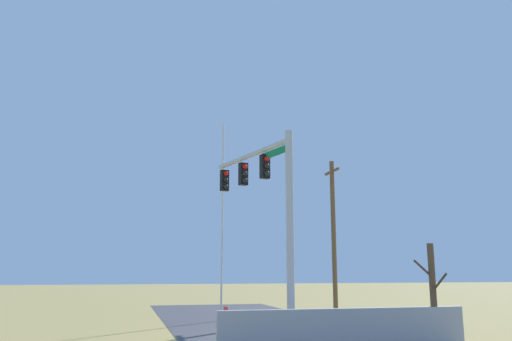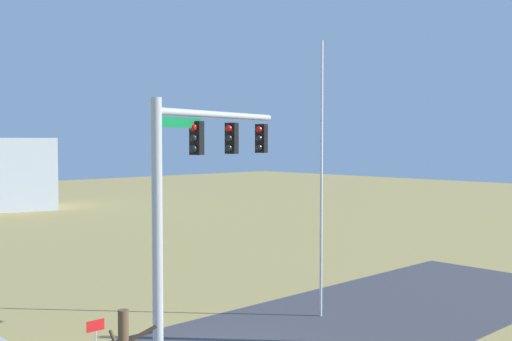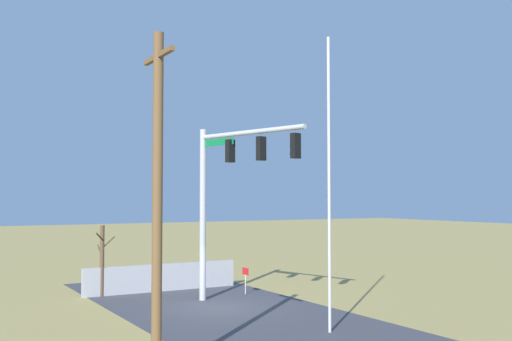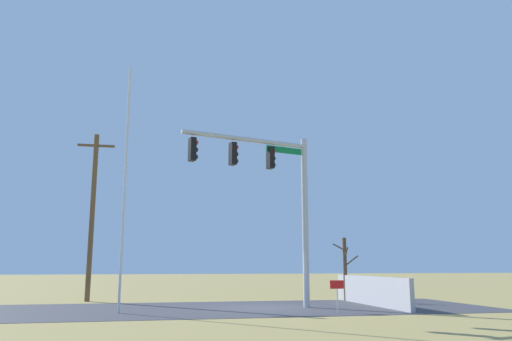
# 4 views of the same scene
# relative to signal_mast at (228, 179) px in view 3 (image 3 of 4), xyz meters

# --- Properties ---
(ground_plane) EXTENTS (160.00, 160.00, 0.00)m
(ground_plane) POSITION_rel_signal_mast_xyz_m (-0.47, 0.64, -5.24)
(ground_plane) COLOR #9E894C
(road_surface) EXTENTS (28.00, 8.00, 0.01)m
(road_surface) POSITION_rel_signal_mast_xyz_m (-4.47, 0.64, -5.23)
(road_surface) COLOR #3D3D42
(road_surface) RESTS_ON ground_plane
(sidewalk_corner) EXTENTS (6.00, 6.00, 0.01)m
(sidewalk_corner) POSITION_rel_signal_mast_xyz_m (2.56, 0.43, -5.23)
(sidewalk_corner) COLOR #B7B5AD
(sidewalk_corner) RESTS_ON ground_plane
(retaining_fence) EXTENTS (0.20, 7.61, 1.30)m
(retaining_fence) POSITION_rel_signal_mast_xyz_m (4.82, 1.05, -4.59)
(retaining_fence) COLOR #A8A8AD
(retaining_fence) RESTS_ON ground_plane
(signal_mast) EXTENTS (5.80, 1.79, 7.48)m
(signal_mast) POSITION_rel_signal_mast_xyz_m (0.00, 0.00, 0.00)
(signal_mast) COLOR #B2B5BA
(signal_mast) RESTS_ON ground_plane
(flagpole) EXTENTS (0.10, 0.10, 9.92)m
(flagpole) POSITION_rel_signal_mast_xyz_m (-6.23, -0.59, -0.28)
(flagpole) COLOR silver
(flagpole) RESTS_ON ground_plane
(utility_pole) EXTENTS (1.90, 0.26, 8.65)m
(utility_pole) POSITION_rel_signal_mast_xyz_m (-8.15, 6.20, -0.75)
(utility_pole) COLOR brown
(utility_pole) RESTS_ON ground_plane
(bare_tree) EXTENTS (1.27, 1.02, 3.21)m
(bare_tree) POSITION_rel_signal_mast_xyz_m (4.78, 3.96, -3.57)
(bare_tree) COLOR brown
(bare_tree) RESTS_ON ground_plane
(open_sign) EXTENTS (0.56, 0.04, 1.22)m
(open_sign) POSITION_rel_signal_mast_xyz_m (2.05, -1.98, -4.33)
(open_sign) COLOR silver
(open_sign) RESTS_ON ground_plane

